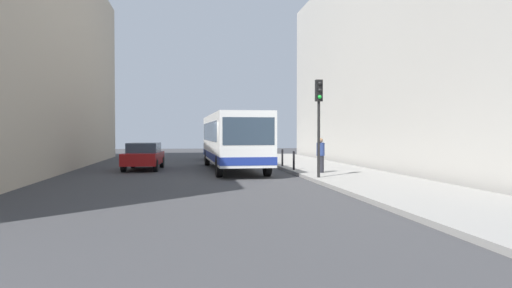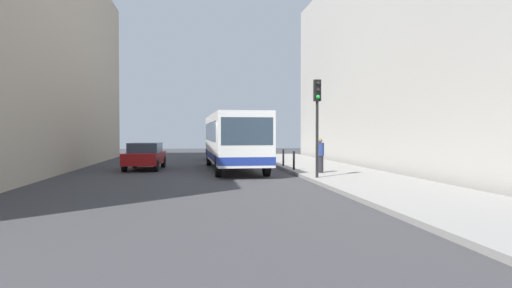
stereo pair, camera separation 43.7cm
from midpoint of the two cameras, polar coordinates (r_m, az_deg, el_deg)
name	(u,v)px [view 2 (the right image)]	position (r m, az deg, el deg)	size (l,w,h in m)	color
ground_plane	(229,177)	(21.56, -2.80, -4.03)	(80.00, 80.00, 0.00)	#38383A
sidewalk	(342,174)	(22.64, 10.98, -3.60)	(4.40, 40.00, 0.15)	gray
building_right	(423,57)	(28.98, 20.15, 10.01)	(7.00, 32.00, 12.85)	#BCB7AD
bus	(233,138)	(25.52, -2.30, 0.69)	(2.79, 11.08, 3.00)	white
car_beside_bus	(145,155)	(26.50, -12.96, -1.36)	(2.06, 4.49, 1.48)	maroon
car_behind_bus	(221,149)	(35.55, -3.98, -0.65)	(1.95, 4.44, 1.48)	black
traffic_light	(317,109)	(19.72, 8.14, 4.20)	(0.28, 0.33, 4.10)	black
bollard_near	(294,160)	(23.74, 5.19, -2.02)	(0.11, 0.11, 0.95)	black
bollard_mid	(283,158)	(26.52, 3.84, -1.67)	(0.11, 0.11, 0.95)	black
bollard_far	(275,155)	(29.30, 2.75, -1.38)	(0.11, 0.11, 0.95)	black
pedestrian_near_signal	(320,155)	(22.15, 8.41, -1.40)	(0.38, 0.38, 1.63)	#26262D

